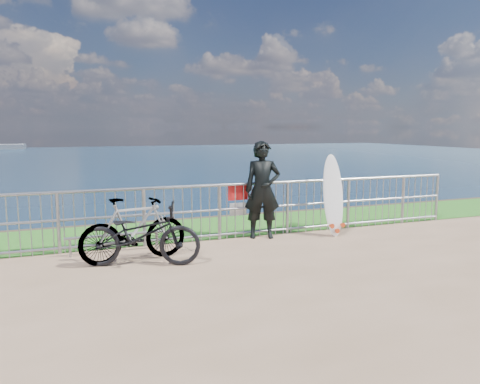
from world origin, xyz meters
name	(u,v)px	position (x,y,z in m)	size (l,w,h in m)	color
grass_strip	(225,226)	(0.00, 2.70, 0.01)	(120.00, 120.00, 0.00)	#266E1E
railing	(244,209)	(0.02, 1.60, 0.58)	(10.06, 0.10, 1.13)	gray
surfer	(263,190)	(0.36, 1.45, 0.98)	(0.72, 0.47, 1.96)	black
surfboard	(333,198)	(1.82, 1.13, 0.78)	(0.48, 0.43, 1.69)	white
bicycle_near	(140,235)	(-2.27, 0.37, 0.51)	(0.68, 1.95, 1.03)	black
bicycle_far	(134,229)	(-2.33, 0.65, 0.55)	(0.51, 1.82, 1.09)	black
bike_rack	(115,237)	(-2.58, 1.29, 0.29)	(1.71, 0.05, 0.36)	gray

